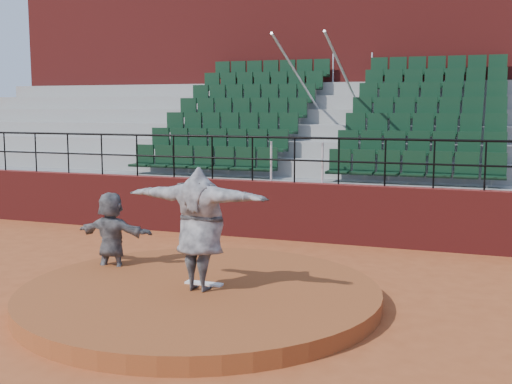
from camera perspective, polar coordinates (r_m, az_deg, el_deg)
ground at (r=10.01m, az=-4.99°, el=-9.78°), size 90.00×90.00×0.00m
pitchers_mound at (r=9.97m, az=-5.00°, el=-9.09°), size 5.50×5.50×0.25m
pitching_rubber at (r=10.06m, az=-4.64°, el=-8.10°), size 0.60×0.15×0.03m
boundary_wall at (r=14.42m, az=3.41°, el=-1.72°), size 24.00×0.30×1.30m
wall_railing at (r=14.27m, az=3.45°, el=3.76°), size 24.04×0.05×1.03m
seating_deck at (r=17.82m, az=6.80°, el=2.63°), size 24.00×5.97×4.63m
press_box_facade at (r=21.63m, az=9.33°, el=9.01°), size 24.00×3.00×7.10m
pitcher at (r=9.58m, az=-5.01°, el=-3.30°), size 2.31×0.74×1.85m
fielder at (r=11.38m, az=-12.72°, el=-3.81°), size 1.43×0.47×1.54m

